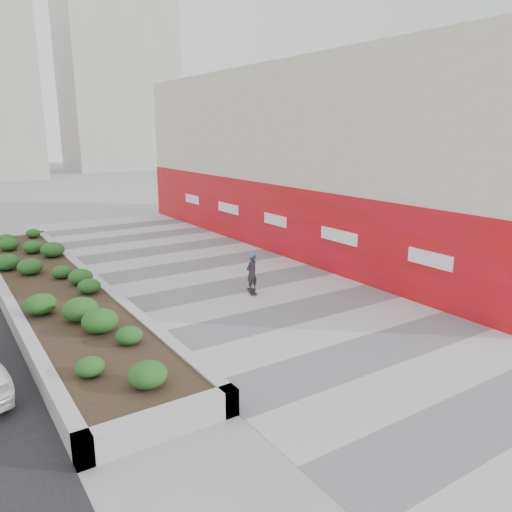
# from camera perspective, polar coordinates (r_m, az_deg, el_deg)

# --- Properties ---
(ground) EXTENTS (160.00, 160.00, 0.00)m
(ground) POSITION_cam_1_polar(r_m,az_deg,el_deg) (13.50, 8.31, -8.85)
(ground) COLOR gray
(ground) RESTS_ON ground
(walkway) EXTENTS (8.00, 36.00, 0.01)m
(walkway) POSITION_cam_1_polar(r_m,az_deg,el_deg) (15.70, 1.02, -5.32)
(walkway) COLOR #A8A8AD
(walkway) RESTS_ON ground
(building) EXTENTS (6.04, 24.08, 8.00)m
(building) POSITION_cam_1_polar(r_m,az_deg,el_deg) (23.83, 6.93, 11.04)
(building) COLOR beige
(building) RESTS_ON ground
(planter) EXTENTS (3.00, 18.00, 0.90)m
(planter) POSITION_cam_1_polar(r_m,az_deg,el_deg) (17.15, -22.35, -3.27)
(planter) COLOR #9E9EA0
(planter) RESTS_ON ground
(distant_bldg_north_r) EXTENTS (14.00, 10.00, 24.00)m
(distant_bldg_north_r) POSITION_cam_1_polar(r_m,az_deg,el_deg) (73.36, -15.49, 19.00)
(distant_bldg_north_r) COLOR #ADAAA3
(distant_bldg_north_r) RESTS_ON ground
(manhole_cover) EXTENTS (0.44, 0.44, 0.01)m
(manhole_cover) POSITION_cam_1_polar(r_m,az_deg,el_deg) (15.98, 2.51, -5.00)
(manhole_cover) COLOR #595654
(manhole_cover) RESTS_ON ground
(skateboarder) EXTENTS (0.52, 0.74, 1.41)m
(skateboarder) POSITION_cam_1_polar(r_m,az_deg,el_deg) (16.38, -0.49, -1.88)
(skateboarder) COLOR beige
(skateboarder) RESTS_ON ground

